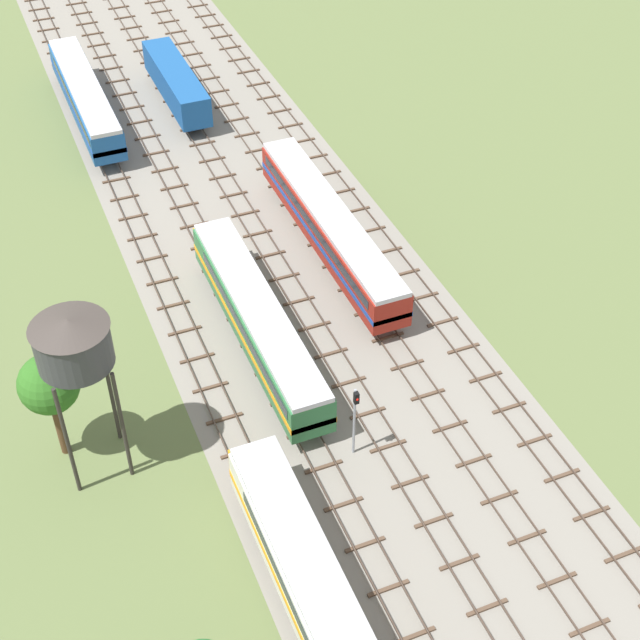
{
  "coord_description": "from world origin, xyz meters",
  "views": [
    {
      "loc": [
        -18.26,
        1.06,
        43.32
      ],
      "look_at": [
        0.0,
        45.46,
        1.5
      ],
      "focal_mm": 52.32,
      "sensor_mm": 36.0,
      "label": 1
    }
  ],
  "objects_px": {
    "water_tower": "(73,344)",
    "signal_post_nearest": "(355,414)",
    "diesel_railcar_left_near": "(258,319)",
    "diesel_railcar_far_left_nearest": "(321,604)",
    "passenger_coach_centre_mid": "(330,226)",
    "freight_boxcar_centre_left_midfar": "(176,83)",
    "diesel_railcar_far_left_far": "(85,97)"
  },
  "relations": [
    {
      "from": "diesel_railcar_left_near",
      "to": "water_tower",
      "type": "bearing_deg",
      "value": -154.08
    },
    {
      "from": "passenger_coach_centre_mid",
      "to": "water_tower",
      "type": "distance_m",
      "value": 26.05
    },
    {
      "from": "passenger_coach_centre_mid",
      "to": "signal_post_nearest",
      "type": "height_order",
      "value": "signal_post_nearest"
    },
    {
      "from": "diesel_railcar_left_near",
      "to": "diesel_railcar_far_left_nearest",
      "type": "bearing_deg",
      "value": -101.31
    },
    {
      "from": "freight_boxcar_centre_left_midfar",
      "to": "diesel_railcar_left_near",
      "type": "bearing_deg",
      "value": -96.92
    },
    {
      "from": "diesel_railcar_left_near",
      "to": "freight_boxcar_centre_left_midfar",
      "type": "distance_m",
      "value": 35.59
    },
    {
      "from": "freight_boxcar_centre_left_midfar",
      "to": "diesel_railcar_far_left_far",
      "type": "xyz_separation_m",
      "value": [
        -8.56,
        0.18,
        0.15
      ]
    },
    {
      "from": "diesel_railcar_far_left_nearest",
      "to": "signal_post_nearest",
      "type": "distance_m",
      "value": 12.2
    },
    {
      "from": "passenger_coach_centre_mid",
      "to": "diesel_railcar_left_near",
      "type": "bearing_deg",
      "value": -136.99
    },
    {
      "from": "passenger_coach_centre_mid",
      "to": "signal_post_nearest",
      "type": "xyz_separation_m",
      "value": [
        -6.42,
        -19.04,
        0.81
      ]
    },
    {
      "from": "freight_boxcar_centre_left_midfar",
      "to": "signal_post_nearest",
      "type": "relative_size",
      "value": 2.6
    },
    {
      "from": "diesel_railcar_left_near",
      "to": "diesel_railcar_far_left_far",
      "type": "distance_m",
      "value": 35.77
    },
    {
      "from": "water_tower",
      "to": "signal_post_nearest",
      "type": "relative_size",
      "value": 2.11
    },
    {
      "from": "freight_boxcar_centre_left_midfar",
      "to": "passenger_coach_centre_mid",
      "type": "bearing_deg",
      "value": -81.12
    },
    {
      "from": "diesel_railcar_left_near",
      "to": "water_tower",
      "type": "distance_m",
      "value": 15.37
    },
    {
      "from": "water_tower",
      "to": "signal_post_nearest",
      "type": "distance_m",
      "value": 16.52
    },
    {
      "from": "diesel_railcar_left_near",
      "to": "passenger_coach_centre_mid",
      "type": "distance_m",
      "value": 11.7
    },
    {
      "from": "freight_boxcar_centre_left_midfar",
      "to": "signal_post_nearest",
      "type": "distance_m",
      "value": 46.45
    },
    {
      "from": "diesel_railcar_far_left_nearest",
      "to": "passenger_coach_centre_mid",
      "type": "xyz_separation_m",
      "value": [
        12.84,
        29.39,
        0.02
      ]
    },
    {
      "from": "diesel_railcar_far_left_far",
      "to": "diesel_railcar_left_near",
      "type": "bearing_deg",
      "value": -83.13
    },
    {
      "from": "diesel_railcar_far_left_nearest",
      "to": "diesel_railcar_far_left_far",
      "type": "xyz_separation_m",
      "value": [
        0.0,
        56.91,
        0.0
      ]
    },
    {
      "from": "freight_boxcar_centre_left_midfar",
      "to": "diesel_railcar_far_left_nearest",
      "type": "bearing_deg",
      "value": -98.59
    },
    {
      "from": "water_tower",
      "to": "freight_boxcar_centre_left_midfar",
      "type": "bearing_deg",
      "value": 68.15
    },
    {
      "from": "diesel_railcar_left_near",
      "to": "freight_boxcar_centre_left_midfar",
      "type": "bearing_deg",
      "value": 83.08
    },
    {
      "from": "diesel_railcar_far_left_nearest",
      "to": "freight_boxcar_centre_left_midfar",
      "type": "height_order",
      "value": "diesel_railcar_far_left_nearest"
    },
    {
      "from": "passenger_coach_centre_mid",
      "to": "water_tower",
      "type": "bearing_deg",
      "value": -146.19
    },
    {
      "from": "passenger_coach_centre_mid",
      "to": "signal_post_nearest",
      "type": "distance_m",
      "value": 20.11
    },
    {
      "from": "passenger_coach_centre_mid",
      "to": "water_tower",
      "type": "xyz_separation_m",
      "value": [
        -20.83,
        -13.95,
        7.07
      ]
    },
    {
      "from": "passenger_coach_centre_mid",
      "to": "water_tower",
      "type": "height_order",
      "value": "water_tower"
    },
    {
      "from": "diesel_railcar_far_left_nearest",
      "to": "diesel_railcar_left_near",
      "type": "bearing_deg",
      "value": 78.69
    },
    {
      "from": "diesel_railcar_far_left_far",
      "to": "signal_post_nearest",
      "type": "distance_m",
      "value": 47.02
    },
    {
      "from": "diesel_railcar_far_left_nearest",
      "to": "signal_post_nearest",
      "type": "bearing_deg",
      "value": 58.17
    }
  ]
}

